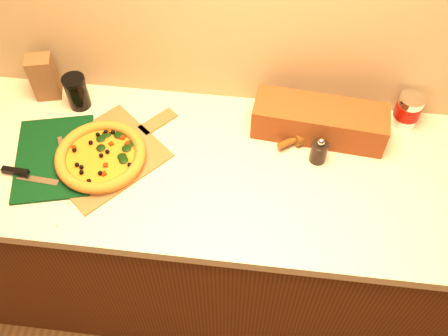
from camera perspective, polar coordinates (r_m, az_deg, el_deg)
cabinet at (r=2.04m, az=0.72°, el=-7.89°), size 2.80×0.65×0.86m
countertop at (r=1.66m, az=0.87°, el=-0.35°), size 2.84×0.68×0.04m
pizza_peel at (r=1.72m, az=-13.19°, el=1.61°), size 0.47×0.48×0.01m
pizza at (r=1.69m, az=-13.90°, el=1.30°), size 0.30×0.30×0.04m
cutting_board at (r=1.76m, az=-18.96°, el=1.12°), size 0.33×0.40×0.03m
pepper_grinder at (r=1.66m, az=10.79°, el=1.88°), size 0.06×0.06×0.10m
rolling_pin at (r=1.76m, az=11.73°, el=4.91°), size 0.34×0.26×0.06m
coffee_canister at (r=1.84m, az=20.28°, el=6.21°), size 0.09×0.09×0.12m
bread_bag at (r=1.72m, az=10.81°, el=5.29°), size 0.46×0.18×0.12m
paper_bag at (r=1.92m, az=-19.89°, el=9.74°), size 0.10×0.09×0.17m
dark_jar at (r=1.86m, az=-16.47°, el=8.34°), size 0.08×0.08×0.13m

